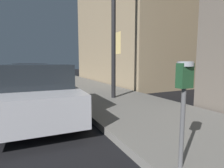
% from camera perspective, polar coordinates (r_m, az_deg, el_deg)
% --- Properties ---
extents(parking_meter, '(0.19, 0.19, 1.34)m').
position_cam_1_polar(parking_meter, '(2.33, 22.11, -1.30)').
color(parking_meter, '#59595B').
rests_on(parking_meter, sidewalk).
extents(car_silver, '(2.16, 4.20, 1.43)m').
position_cam_1_polar(car_silver, '(5.15, -22.86, -2.15)').
color(car_silver, '#B7B7BF').
rests_on(car_silver, ground).
extents(car_blue, '(2.18, 4.52, 1.43)m').
position_cam_1_polar(car_blue, '(11.55, -24.60, 2.46)').
color(car_blue, navy).
rests_on(car_blue, ground).
extents(car_red, '(2.20, 4.63, 1.43)m').
position_cam_1_polar(car_red, '(17.88, -25.10, 3.77)').
color(car_red, maroon).
rests_on(car_red, ground).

